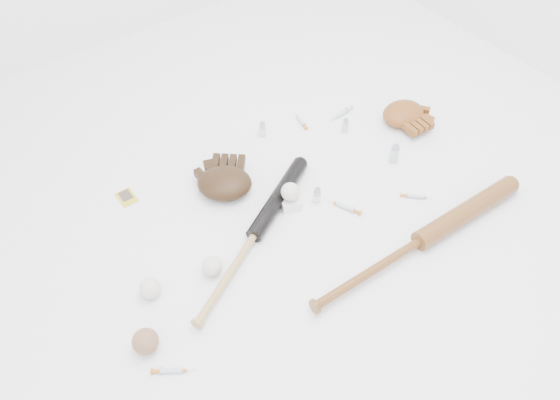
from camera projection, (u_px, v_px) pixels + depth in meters
bat_dark at (254, 235)px, 1.94m from camera, size 0.77×0.45×0.06m
bat_wood at (420, 240)px, 1.91m from camera, size 1.00×0.10×0.07m
glove_dark at (224, 183)px, 2.09m from camera, size 0.35×0.35×0.09m
glove_tan at (403, 113)px, 2.37m from camera, size 0.24×0.24×0.08m
trading_card at (127, 197)px, 2.10m from camera, size 0.06×0.09×0.00m
pedestal at (290, 202)px, 2.06m from camera, size 0.09×0.09×0.04m
baseball_on_pedestal at (290, 192)px, 2.01m from camera, size 0.07×0.07×0.07m
baseball_left at (150, 288)px, 1.79m from camera, size 0.07×0.07×0.07m
baseball_upper at (231, 183)px, 2.10m from camera, size 0.07×0.07×0.07m
baseball_mid at (212, 266)px, 1.84m from camera, size 0.07×0.07×0.07m
baseball_aged at (145, 341)px, 1.65m from camera, size 0.08×0.08×0.08m
syringe_0 at (172, 371)px, 1.63m from camera, size 0.13×0.10×0.02m
syringe_1 at (345, 207)px, 2.05m from camera, size 0.09×0.15×0.02m
syringe_2 at (301, 121)px, 2.39m from camera, size 0.05×0.14×0.02m
syringe_3 at (415, 196)px, 2.09m from camera, size 0.11×0.11×0.02m
syringe_4 at (341, 113)px, 2.42m from camera, size 0.16×0.04×0.02m
vial_0 at (345, 126)px, 2.33m from camera, size 0.03×0.03×0.07m
vial_1 at (263, 129)px, 2.31m from camera, size 0.03×0.03×0.07m
vial_2 at (317, 195)px, 2.06m from camera, size 0.03×0.03×0.07m
vial_3 at (394, 154)px, 2.20m from camera, size 0.04×0.04×0.08m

